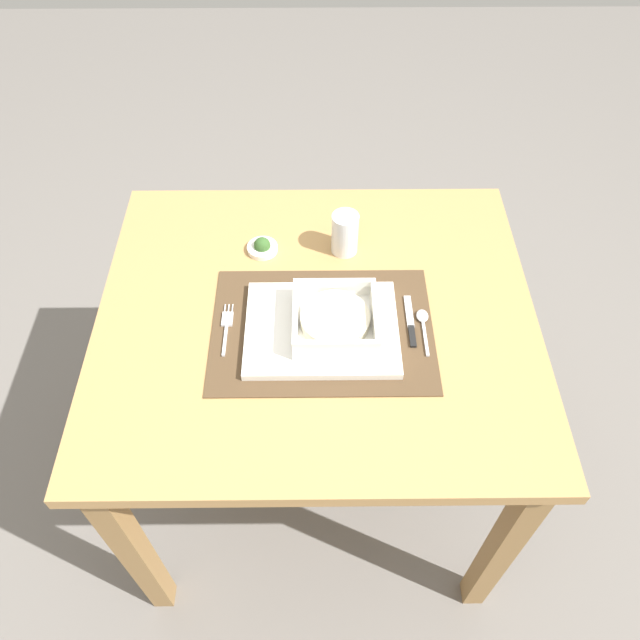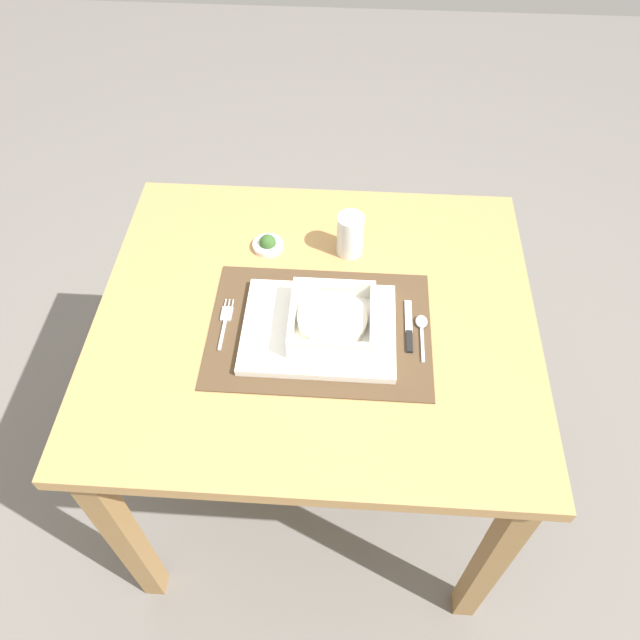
{
  "view_description": "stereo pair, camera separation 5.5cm",
  "coord_description": "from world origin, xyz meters",
  "px_view_note": "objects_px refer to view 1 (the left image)",
  "views": [
    {
      "loc": [
        0.0,
        -0.8,
        1.69
      ],
      "look_at": [
        0.01,
        -0.04,
        0.76
      ],
      "focal_mm": 34.69,
      "sensor_mm": 36.0,
      "label": 1
    },
    {
      "loc": [
        0.06,
        -0.8,
        1.69
      ],
      "look_at": [
        0.01,
        -0.04,
        0.76
      ],
      "focal_mm": 34.69,
      "sensor_mm": 36.0,
      "label": 2
    }
  ],
  "objects_px": {
    "condiment_saucer": "(260,247)",
    "spoon": "(421,321)",
    "dining_table": "(315,345)",
    "drinking_glass": "(343,235)",
    "fork": "(224,325)",
    "butter_knife": "(408,323)",
    "porridge_bowl": "(333,320)"
  },
  "relations": [
    {
      "from": "spoon",
      "to": "condiment_saucer",
      "type": "distance_m",
      "value": 0.39
    },
    {
      "from": "fork",
      "to": "spoon",
      "type": "height_order",
      "value": "spoon"
    },
    {
      "from": "butter_knife",
      "to": "drinking_glass",
      "type": "height_order",
      "value": "drinking_glass"
    },
    {
      "from": "spoon",
      "to": "fork",
      "type": "bearing_deg",
      "value": -179.13
    },
    {
      "from": "condiment_saucer",
      "to": "spoon",
      "type": "bearing_deg",
      "value": -32.42
    },
    {
      "from": "fork",
      "to": "drinking_glass",
      "type": "height_order",
      "value": "drinking_glass"
    },
    {
      "from": "butter_knife",
      "to": "drinking_glass",
      "type": "distance_m",
      "value": 0.25
    },
    {
      "from": "porridge_bowl",
      "to": "butter_knife",
      "type": "bearing_deg",
      "value": 6.13
    },
    {
      "from": "dining_table",
      "to": "drinking_glass",
      "type": "relative_size",
      "value": 9.12
    },
    {
      "from": "porridge_bowl",
      "to": "condiment_saucer",
      "type": "distance_m",
      "value": 0.28
    },
    {
      "from": "dining_table",
      "to": "drinking_glass",
      "type": "xyz_separation_m",
      "value": [
        0.06,
        0.19,
        0.15
      ]
    },
    {
      "from": "drinking_glass",
      "to": "condiment_saucer",
      "type": "xyz_separation_m",
      "value": [
        -0.18,
        -0.0,
        -0.03
      ]
    },
    {
      "from": "porridge_bowl",
      "to": "drinking_glass",
      "type": "relative_size",
      "value": 1.67
    },
    {
      "from": "fork",
      "to": "butter_knife",
      "type": "distance_m",
      "value": 0.37
    },
    {
      "from": "spoon",
      "to": "drinking_glass",
      "type": "xyz_separation_m",
      "value": [
        -0.15,
        0.21,
        0.04
      ]
    },
    {
      "from": "spoon",
      "to": "butter_knife",
      "type": "distance_m",
      "value": 0.03
    },
    {
      "from": "dining_table",
      "to": "fork",
      "type": "xyz_separation_m",
      "value": [
        -0.18,
        -0.03,
        0.11
      ]
    },
    {
      "from": "butter_knife",
      "to": "condiment_saucer",
      "type": "xyz_separation_m",
      "value": [
        -0.31,
        0.22,
        0.0
      ]
    },
    {
      "from": "fork",
      "to": "condiment_saucer",
      "type": "relative_size",
      "value": 1.92
    },
    {
      "from": "dining_table",
      "to": "fork",
      "type": "height_order",
      "value": "fork"
    },
    {
      "from": "porridge_bowl",
      "to": "fork",
      "type": "bearing_deg",
      "value": 175.89
    },
    {
      "from": "porridge_bowl",
      "to": "drinking_glass",
      "type": "xyz_separation_m",
      "value": [
        0.03,
        0.23,
        0.01
      ]
    },
    {
      "from": "dining_table",
      "to": "drinking_glass",
      "type": "bearing_deg",
      "value": 71.35
    },
    {
      "from": "porridge_bowl",
      "to": "condiment_saucer",
      "type": "bearing_deg",
      "value": 123.65
    },
    {
      "from": "butter_knife",
      "to": "condiment_saucer",
      "type": "distance_m",
      "value": 0.37
    },
    {
      "from": "condiment_saucer",
      "to": "drinking_glass",
      "type": "bearing_deg",
      "value": 0.06
    },
    {
      "from": "fork",
      "to": "condiment_saucer",
      "type": "bearing_deg",
      "value": 72.68
    },
    {
      "from": "porridge_bowl",
      "to": "condiment_saucer",
      "type": "xyz_separation_m",
      "value": [
        -0.15,
        0.23,
        -0.03
      ]
    },
    {
      "from": "dining_table",
      "to": "spoon",
      "type": "distance_m",
      "value": 0.24
    },
    {
      "from": "porridge_bowl",
      "to": "fork",
      "type": "xyz_separation_m",
      "value": [
        -0.21,
        0.02,
        -0.03
      ]
    },
    {
      "from": "porridge_bowl",
      "to": "fork",
      "type": "distance_m",
      "value": 0.22
    },
    {
      "from": "dining_table",
      "to": "spoon",
      "type": "xyz_separation_m",
      "value": [
        0.21,
        -0.03,
        0.11
      ]
    }
  ]
}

